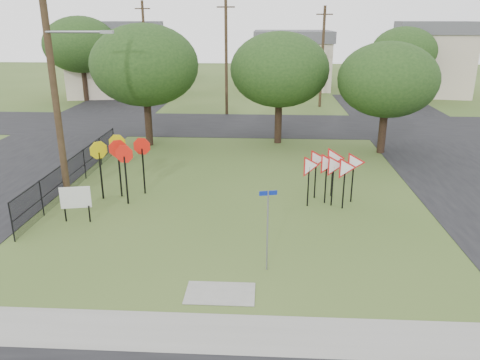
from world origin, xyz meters
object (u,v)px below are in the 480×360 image
at_px(info_board, 76,199).
at_px(stop_sign_cluster, 121,155).
at_px(yield_sign_cluster, 331,165).
at_px(street_name_sign, 268,225).

bearing_deg(info_board, stop_sign_cluster, 70.92).
bearing_deg(info_board, yield_sign_cluster, 14.35).
height_order(yield_sign_cluster, info_board, yield_sign_cluster).
relative_size(stop_sign_cluster, yield_sign_cluster, 0.91).
bearing_deg(street_name_sign, info_board, 155.97).
distance_m(yield_sign_cluster, info_board, 10.34).
height_order(street_name_sign, info_board, street_name_sign).
relative_size(stop_sign_cluster, info_board, 1.81).
xyz_separation_m(street_name_sign, info_board, (-7.34, 3.27, -0.59)).
relative_size(yield_sign_cluster, info_board, 2.00).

